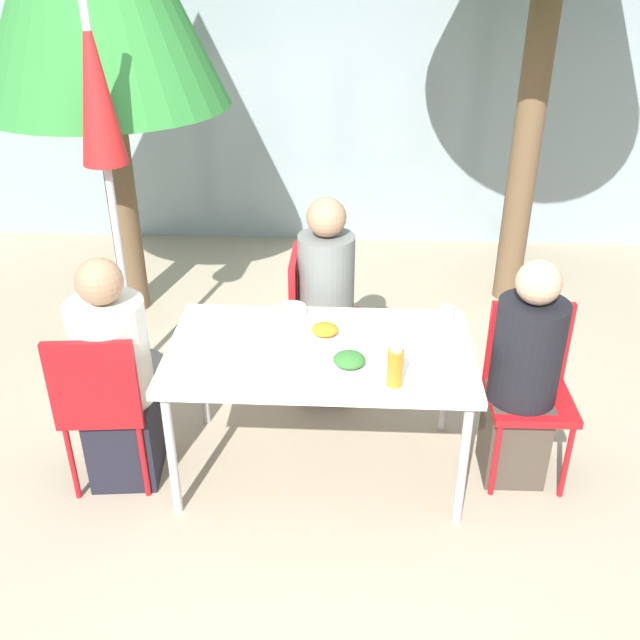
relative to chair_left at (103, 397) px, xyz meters
The scene contains 15 objects.
ground_plane 1.16m from the chair_left, 10.10° to the left, with size 24.00×24.00×0.00m, color tan.
building_facade 3.69m from the chair_left, 73.40° to the left, with size 10.00×0.20×3.00m.
dining_table 1.04m from the chair_left, 10.10° to the left, with size 1.45×0.83×0.72m.
chair_left is the anchor object (origin of this frame).
person_left 0.10m from the chair_left, 63.61° to the left, with size 0.36×0.36×1.20m.
chair_right 2.06m from the chair_left, ahead, with size 0.40×0.40×0.89m.
person_right 2.00m from the chair_left, ahead, with size 0.33×0.33×1.19m.
chair_far 1.30m from the chair_left, 43.70° to the left, with size 0.40×0.40×0.89m.
person_far 1.33m from the chair_left, 39.74° to the left, with size 0.31×0.31×1.23m.
closed_umbrella 1.47m from the chair_left, 100.71° to the left, with size 0.36×0.36×2.16m.
plate_0 1.18m from the chair_left, ahead, with size 0.26×0.26×0.07m.
plate_1 1.10m from the chair_left, 15.60° to the left, with size 0.24×0.24×0.07m.
bottle 1.39m from the chair_left, ahead, with size 0.07×0.07×0.19m.
drinking_cup 1.72m from the chair_left, 15.71° to the left, with size 0.07×0.07×0.09m.
salad_bowl 1.01m from the chair_left, 29.51° to the left, with size 0.15×0.15×0.06m.
Camera 1 is at (0.15, -2.89, 2.45)m, focal length 40.00 mm.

